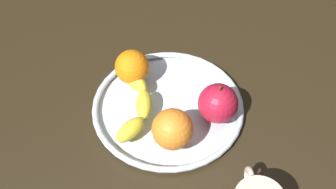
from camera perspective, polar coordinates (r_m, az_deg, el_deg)
name	(u,v)px	position (r cm, az deg, el deg)	size (l,w,h in cm)	color
ground_plane	(168,116)	(90.22, 0.00, -2.78)	(137.48, 137.48, 4.00)	black
fruit_bowl	(168,107)	(87.92, 0.00, -1.63)	(30.21, 30.21, 1.80)	silver
banana	(136,103)	(85.70, -4.13, -1.05)	(19.44, 8.32, 3.14)	yellow
apple	(218,103)	(82.99, 6.49, -1.14)	(7.63, 7.63, 8.43)	#AF1731
orange_back_left	(132,67)	(89.42, -4.67, 3.59)	(7.02, 7.02, 7.02)	orange
orange_center	(174,129)	(78.92, 0.85, -4.48)	(7.60, 7.60, 7.60)	orange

